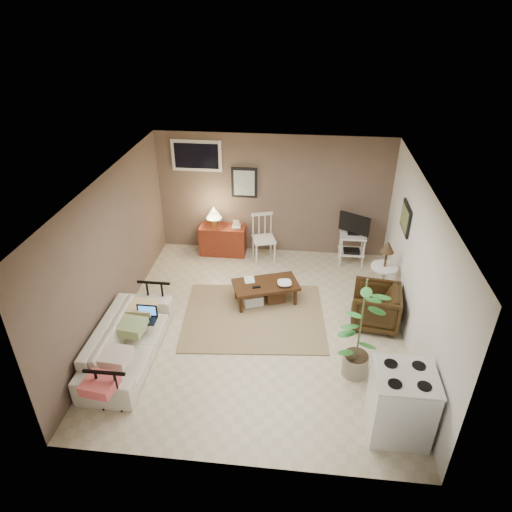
# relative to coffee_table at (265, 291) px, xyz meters

# --- Properties ---
(floor) EXTENTS (5.00, 5.00, 0.00)m
(floor) POSITION_rel_coffee_table_xyz_m (-0.04, -0.64, -0.23)
(floor) COLOR #C1B293
(floor) RESTS_ON ground
(art_back) EXTENTS (0.50, 0.03, 0.60)m
(art_back) POSITION_rel_coffee_table_xyz_m (-0.59, 1.84, 1.22)
(art_back) COLOR black
(art_right) EXTENTS (0.03, 0.60, 0.45)m
(art_right) POSITION_rel_coffee_table_xyz_m (2.19, 0.41, 1.29)
(art_right) COLOR black
(window) EXTENTS (0.96, 0.03, 0.60)m
(window) POSITION_rel_coffee_table_xyz_m (-1.49, 1.84, 1.72)
(window) COLOR silver
(rug) EXTENTS (2.42, 2.01, 0.02)m
(rug) POSITION_rel_coffee_table_xyz_m (-0.14, -0.43, -0.22)
(rug) COLOR #927D55
(rug) RESTS_ON floor
(coffee_table) EXTENTS (1.20, 0.89, 0.41)m
(coffee_table) POSITION_rel_coffee_table_xyz_m (0.00, 0.00, 0.00)
(coffee_table) COLOR #3B2010
(coffee_table) RESTS_ON floor
(sofa) EXTENTS (0.59, 2.01, 0.79)m
(sofa) POSITION_rel_coffee_table_xyz_m (-1.84, -1.56, 0.16)
(sofa) COLOR beige
(sofa) RESTS_ON floor
(sofa_pillows) EXTENTS (0.39, 1.91, 0.14)m
(sofa_pillows) POSITION_rel_coffee_table_xyz_m (-1.79, -1.79, 0.25)
(sofa_pillows) COLOR beige
(sofa_pillows) RESTS_ON sofa
(sofa_end_rails) EXTENTS (0.54, 2.01, 0.68)m
(sofa_end_rails) POSITION_rel_coffee_table_xyz_m (-1.72, -1.56, 0.11)
(sofa_end_rails) COLOR black
(sofa_end_rails) RESTS_ON floor
(laptop) EXTENTS (0.31, 0.22, 0.21)m
(laptop) POSITION_rel_coffee_table_xyz_m (-1.64, -1.22, 0.28)
(laptop) COLOR black
(laptop) RESTS_ON sofa
(red_console) EXTENTS (0.90, 0.40, 1.04)m
(red_console) POSITION_rel_coffee_table_xyz_m (-1.02, 1.60, 0.13)
(red_console) COLOR maroon
(red_console) RESTS_ON floor
(spindle_chair) EXTENTS (0.52, 0.52, 0.93)m
(spindle_chair) POSITION_rel_coffee_table_xyz_m (-0.17, 1.48, 0.21)
(spindle_chair) COLOR silver
(spindle_chair) RESTS_ON floor
(tv_stand) EXTENTS (0.56, 0.40, 1.03)m
(tv_stand) POSITION_rel_coffee_table_xyz_m (1.54, 1.50, 0.32)
(tv_stand) COLOR silver
(tv_stand) RESTS_ON floor
(side_table) EXTENTS (0.44, 0.44, 1.18)m
(side_table) POSITION_rel_coffee_table_xyz_m (1.95, 0.24, 0.50)
(side_table) COLOR silver
(side_table) RESTS_ON floor
(armchair) EXTENTS (0.75, 0.79, 0.73)m
(armchair) POSITION_rel_coffee_table_xyz_m (1.78, -0.38, 0.14)
(armchair) COLOR black
(armchair) RESTS_ON floor
(potted_plant) EXTENTS (0.40, 0.40, 1.59)m
(potted_plant) POSITION_rel_coffee_table_xyz_m (1.39, -1.53, 0.62)
(potted_plant) COLOR gray
(potted_plant) RESTS_ON floor
(stove) EXTENTS (0.71, 0.66, 0.93)m
(stove) POSITION_rel_coffee_table_xyz_m (1.82, -2.45, 0.23)
(stove) COLOR silver
(stove) RESTS_ON floor
(bowl) EXTENTS (0.24, 0.10, 0.24)m
(bowl) POSITION_rel_coffee_table_xyz_m (0.32, -0.01, 0.28)
(bowl) COLOR #3B2010
(bowl) RESTS_ON coffee_table
(book_table) EXTENTS (0.17, 0.06, 0.23)m
(book_table) POSITION_rel_coffee_table_xyz_m (-0.36, 0.05, 0.27)
(book_table) COLOR #3B2010
(book_table) RESTS_ON coffee_table
(book_console) EXTENTS (0.17, 0.03, 0.23)m
(book_console) POSITION_rel_coffee_table_xyz_m (-0.81, 1.62, 0.49)
(book_console) COLOR #3B2010
(book_console) RESTS_ON red_console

